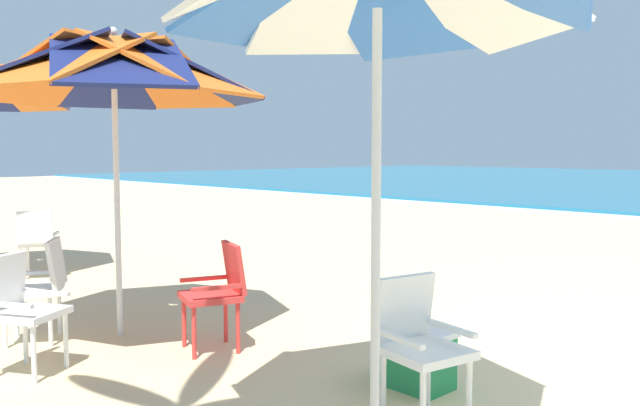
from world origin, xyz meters
TOP-DOWN VIEW (x-y plane):
  - plastic_chair_0 at (-1.02, -2.14)m, footprint 0.54×0.52m
  - beach_umbrella_1 at (-3.94, -2.55)m, footprint 2.57×2.57m
  - plastic_chair_1 at (-3.56, -3.52)m, footprint 0.62×0.61m
  - plastic_chair_2 at (-4.26, -3.10)m, footprint 0.62×0.63m
  - plastic_chair_3 at (-3.02, -2.16)m, footprint 0.56×0.59m
  - plastic_chair_5 at (-7.06, -2.06)m, footprint 0.62×0.61m
  - cooler_box at (-1.39, -1.69)m, footprint 0.50×0.34m

SIDE VIEW (x-z plane):
  - cooler_box at x=-1.39m, z-range 0.00..0.40m
  - plastic_chair_0 at x=-1.02m, z-range 0.06..0.93m
  - plastic_chair_1 at x=-3.56m, z-range 0.06..0.93m
  - plastic_chair_2 at x=-4.26m, z-range 0.06..0.93m
  - plastic_chair_3 at x=-3.02m, z-range 0.06..0.93m
  - plastic_chair_5 at x=-7.06m, z-range 0.06..0.93m
  - beach_umbrella_1 at x=-3.94m, z-range 0.95..3.60m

